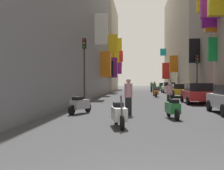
# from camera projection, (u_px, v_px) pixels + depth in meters

# --- Properties ---
(ground_plane) EXTENTS (140.00, 140.00, 0.00)m
(ground_plane) POSITION_uv_depth(u_px,v_px,m) (144.00, 96.00, 32.80)
(ground_plane) COLOR #424244
(building_left_mid_a) EXTENTS (7.31, 4.00, 16.70)m
(building_left_mid_a) POSITION_uv_depth(u_px,v_px,m) (90.00, 38.00, 44.16)
(building_left_mid_a) COLOR gray
(building_left_mid_a) RESTS_ON ground
(building_left_mid_c) EXTENTS (7.21, 15.93, 15.97)m
(building_left_mid_c) POSITION_uv_depth(u_px,v_px,m) (100.00, 48.00, 55.37)
(building_left_mid_c) COLOR #BCB29E
(building_left_mid_c) RESTS_ON ground
(building_right_far) EXTENTS (7.28, 29.99, 17.44)m
(building_right_far) POSITION_uv_depth(u_px,v_px,m) (192.00, 38.00, 46.93)
(building_right_far) COLOR #BCB29E
(building_right_far) RESTS_ON ground
(parked_car_green) EXTENTS (2.02, 4.35, 1.36)m
(parked_car_green) POSITION_uv_depth(u_px,v_px,m) (164.00, 86.00, 51.52)
(parked_car_green) COLOR #236638
(parked_car_green) RESTS_ON ground
(parked_car_white) EXTENTS (1.91, 4.27, 1.51)m
(parked_car_white) POSITION_uv_depth(u_px,v_px,m) (169.00, 87.00, 41.09)
(parked_car_white) COLOR white
(parked_car_white) RESTS_ON ground
(parked_car_red) EXTENTS (1.96, 4.09, 1.49)m
(parked_car_red) POSITION_uv_depth(u_px,v_px,m) (197.00, 93.00, 20.91)
(parked_car_red) COLOR #B21E1E
(parked_car_red) RESTS_ON ground
(parked_car_yellow) EXTENTS (1.86, 4.32, 1.35)m
(parked_car_yellow) POSITION_uv_depth(u_px,v_px,m) (180.00, 90.00, 29.94)
(parked_car_yellow) COLOR gold
(parked_car_yellow) RESTS_ON ground
(scooter_black) EXTENTS (0.77, 1.87, 1.13)m
(scooter_black) POSITION_uv_depth(u_px,v_px,m) (171.00, 94.00, 26.26)
(scooter_black) COLOR black
(scooter_black) RESTS_ON ground
(scooter_silver) EXTENTS (0.84, 1.89, 1.13)m
(scooter_silver) POSITION_uv_depth(u_px,v_px,m) (80.00, 104.00, 14.38)
(scooter_silver) COLOR #ADADB2
(scooter_silver) RESTS_ON ground
(scooter_green) EXTENTS (0.59, 1.89, 1.13)m
(scooter_green) POSITION_uv_depth(u_px,v_px,m) (173.00, 108.00, 12.49)
(scooter_green) COLOR #287F3D
(scooter_green) RESTS_ON ground
(scooter_white) EXTENTS (0.67, 1.94, 1.13)m
(scooter_white) POSITION_uv_depth(u_px,v_px,m) (119.00, 114.00, 10.23)
(scooter_white) COLOR silver
(scooter_white) RESTS_ON ground
(scooter_red) EXTENTS (0.70, 1.87, 1.13)m
(scooter_red) POSITION_uv_depth(u_px,v_px,m) (156.00, 90.00, 38.06)
(scooter_red) COLOR red
(scooter_red) RESTS_ON ground
(scooter_orange) EXTENTS (0.55, 1.85, 1.13)m
(scooter_orange) POSITION_uv_depth(u_px,v_px,m) (156.00, 93.00, 29.97)
(scooter_orange) COLOR orange
(scooter_orange) RESTS_ON ground
(pedestrian_crossing) EXTENTS (0.43, 0.43, 1.55)m
(pedestrian_crossing) POSITION_uv_depth(u_px,v_px,m) (169.00, 94.00, 18.78)
(pedestrian_crossing) COLOR black
(pedestrian_crossing) RESTS_ON ground
(pedestrian_near_left) EXTENTS (0.49, 0.49, 1.74)m
(pedestrian_near_left) POSITION_uv_depth(u_px,v_px,m) (128.00, 97.00, 13.87)
(pedestrian_near_left) COLOR black
(pedestrian_near_left) RESTS_ON ground
(pedestrian_near_right) EXTENTS (0.43, 0.43, 1.63)m
(pedestrian_near_right) POSITION_uv_depth(u_px,v_px,m) (155.00, 89.00, 32.53)
(pedestrian_near_right) COLOR black
(pedestrian_near_right) RESTS_ON ground
(pedestrian_mid_street) EXTENTS (0.53, 0.53, 1.58)m
(pedestrian_mid_street) POSITION_uv_depth(u_px,v_px,m) (152.00, 87.00, 44.01)
(pedestrian_mid_street) COLOR black
(pedestrian_mid_street) RESTS_ON ground
(traffic_light_near_corner) EXTENTS (0.26, 0.34, 4.74)m
(traffic_light_near_corner) POSITION_uv_depth(u_px,v_px,m) (84.00, 60.00, 20.96)
(traffic_light_near_corner) COLOR #2D2D2D
(traffic_light_near_corner) RESTS_ON ground
(traffic_light_far_corner) EXTENTS (0.26, 0.34, 3.99)m
(traffic_light_far_corner) POSITION_uv_depth(u_px,v_px,m) (197.00, 69.00, 25.89)
(traffic_light_far_corner) COLOR #2D2D2D
(traffic_light_far_corner) RESTS_ON ground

